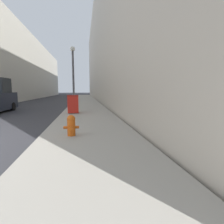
{
  "coord_description": "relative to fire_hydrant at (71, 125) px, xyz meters",
  "views": [
    {
      "loc": [
        4.67,
        -4.62,
        1.62
      ],
      "look_at": [
        8.13,
        17.1,
        -1.19
      ],
      "focal_mm": 28.0,
      "sensor_mm": 36.0,
      "label": 1
    }
  ],
  "objects": [
    {
      "name": "lamppost",
      "position": [
        -0.42,
        9.25,
        2.38
      ],
      "size": [
        0.39,
        0.39,
        4.96
      ],
      "color": "#4C4C51",
      "rests_on": "sidewalk_right"
    },
    {
      "name": "fire_hydrant",
      "position": [
        0.0,
        0.0,
        0.0
      ],
      "size": [
        0.5,
        0.38,
        0.68
      ],
      "color": "#D15614",
      "rests_on": "sidewalk_right"
    },
    {
      "name": "sidewalk_right",
      "position": [
        0.61,
        16.94,
        -0.42
      ],
      "size": [
        3.27,
        60.0,
        0.14
      ],
      "color": "#9E998E",
      "rests_on": "ground"
    },
    {
      "name": "trash_bin",
      "position": [
        -0.27,
        5.63,
        0.24
      ],
      "size": [
        0.68,
        0.6,
        1.15
      ],
      "color": "red",
      "rests_on": "sidewalk_right"
    },
    {
      "name": "building_right_stone",
      "position": [
        8.34,
        24.94,
        7.96
      ],
      "size": [
        12.0,
        60.0,
        16.91
      ],
      "color": "beige",
      "rests_on": "ground"
    }
  ]
}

